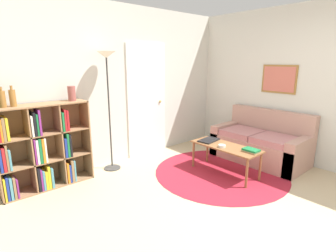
# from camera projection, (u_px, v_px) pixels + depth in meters

# --- Properties ---
(ground_plane) EXTENTS (14.00, 14.00, 0.00)m
(ground_plane) POSITION_uv_depth(u_px,v_px,m) (272.00, 230.00, 2.72)
(ground_plane) COLOR tan
(wall_back) EXTENTS (7.22, 0.11, 2.60)m
(wall_back) POSITION_uv_depth(u_px,v_px,m) (125.00, 86.00, 4.45)
(wall_back) COLOR silver
(wall_back) RESTS_ON ground_plane
(wall_right) EXTENTS (0.08, 5.76, 2.60)m
(wall_right) POSITION_uv_depth(u_px,v_px,m) (266.00, 84.00, 4.77)
(wall_right) COLOR silver
(wall_right) RESTS_ON ground_plane
(rug) EXTENTS (2.05, 2.05, 0.01)m
(rug) POSITION_uv_depth(u_px,v_px,m) (220.00, 172.00, 4.13)
(rug) COLOR maroon
(rug) RESTS_ON ground_plane
(bookshelf) EXTENTS (1.18, 0.34, 1.16)m
(bookshelf) POSITION_uv_depth(u_px,v_px,m) (40.00, 150.00, 3.52)
(bookshelf) COLOR #936B47
(bookshelf) RESTS_ON ground_plane
(floor_lamp) EXTENTS (0.28, 0.28, 1.85)m
(floor_lamp) POSITION_uv_depth(u_px,v_px,m) (107.00, 74.00, 3.92)
(floor_lamp) COLOR #333333
(floor_lamp) RESTS_ON ground_plane
(couch) EXTENTS (0.81, 1.54, 0.87)m
(couch) POSITION_uv_depth(u_px,v_px,m) (261.00, 144.00, 4.61)
(couch) COLOR tan
(couch) RESTS_ON ground_plane
(coffee_table) EXTENTS (0.43, 1.08, 0.45)m
(coffee_table) POSITION_uv_depth(u_px,v_px,m) (225.00, 149.00, 4.00)
(coffee_table) COLOR brown
(coffee_table) RESTS_ON ground_plane
(laptop) EXTENTS (0.38, 0.27, 0.02)m
(laptop) POSITION_uv_depth(u_px,v_px,m) (209.00, 140.00, 4.23)
(laptop) COLOR black
(laptop) RESTS_ON coffee_table
(bowl) EXTENTS (0.11, 0.11, 0.04)m
(bowl) POSITION_uv_depth(u_px,v_px,m) (222.00, 146.00, 3.91)
(bowl) COLOR silver
(bowl) RESTS_ON coffee_table
(book_stack_on_table) EXTENTS (0.17, 0.22, 0.05)m
(book_stack_on_table) POSITION_uv_depth(u_px,v_px,m) (251.00, 151.00, 3.70)
(book_stack_on_table) COLOR olive
(book_stack_on_table) RESTS_ON coffee_table
(bottle_middle) EXTENTS (0.08, 0.08, 0.25)m
(bottle_middle) POSITION_uv_depth(u_px,v_px,m) (2.00, 99.00, 3.13)
(bottle_middle) COLOR olive
(bottle_middle) RESTS_ON bookshelf
(bottle_right) EXTENTS (0.08, 0.08, 0.26)m
(bottle_right) POSITION_uv_depth(u_px,v_px,m) (13.00, 98.00, 3.20)
(bottle_right) COLOR olive
(bottle_right) RESTS_ON bookshelf
(vase_on_shelf) EXTENTS (0.11, 0.11, 0.21)m
(vase_on_shelf) POSITION_uv_depth(u_px,v_px,m) (72.00, 93.00, 3.66)
(vase_on_shelf) COLOR #934C47
(vase_on_shelf) RESTS_ON bookshelf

